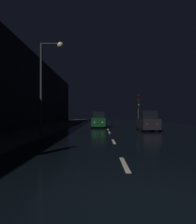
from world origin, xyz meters
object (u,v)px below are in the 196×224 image
traffic_light_far_right (138,103)px  car_parked_right_far (148,122)px  car_approaching_headlights (99,120)px  streetlamp_overhead (47,74)px

traffic_light_far_right → car_parked_right_far: size_ratio=1.14×
car_approaching_headlights → car_parked_right_far: size_ratio=1.00×
traffic_light_far_right → car_approaching_headlights: size_ratio=1.15×
traffic_light_far_right → car_parked_right_far: (-0.80, -10.15, -2.46)m
car_approaching_headlights → car_parked_right_far: (5.22, -5.37, 0.00)m
streetlamp_overhead → car_approaching_headlights: size_ratio=1.69×
traffic_light_far_right → car_approaching_headlights: 8.07m
streetlamp_overhead → car_parked_right_far: streetlamp_overhead is taller
traffic_light_far_right → streetlamp_overhead: bearing=-38.0°
traffic_light_far_right → car_parked_right_far: 10.47m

